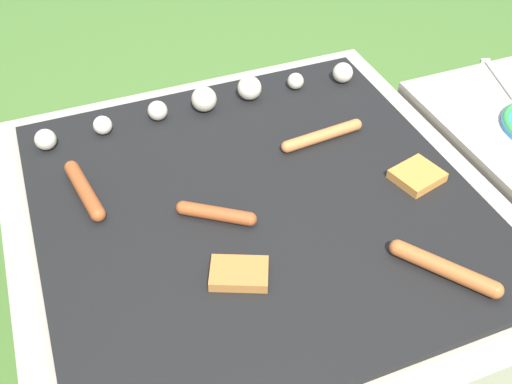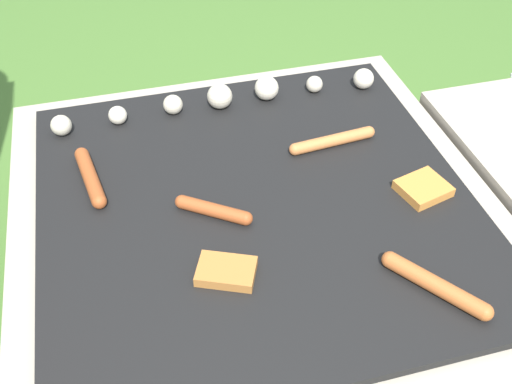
{
  "view_description": "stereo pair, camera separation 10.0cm",
  "coord_description": "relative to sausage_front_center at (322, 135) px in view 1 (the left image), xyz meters",
  "views": [
    {
      "loc": [
        -0.32,
        -0.8,
        1.23
      ],
      "look_at": [
        0.0,
        0.0,
        0.43
      ],
      "focal_mm": 42.0,
      "sensor_mm": 36.0,
      "label": 1
    },
    {
      "loc": [
        -0.22,
        -0.84,
        1.23
      ],
      "look_at": [
        0.0,
        0.0,
        0.43
      ],
      "focal_mm": 42.0,
      "sensor_mm": 36.0,
      "label": 2
    }
  ],
  "objects": [
    {
      "name": "mushroom_row",
      "position": [
        -0.19,
        0.21,
        0.01
      ],
      "size": [
        0.77,
        0.07,
        0.06
      ],
      "color": "beige",
      "rests_on": "grill"
    },
    {
      "name": "grill",
      "position": [
        -0.21,
        -0.12,
        -0.22
      ],
      "size": [
        0.97,
        0.97,
        0.41
      ],
      "color": "#A89E8C",
      "rests_on": "ground_plane"
    },
    {
      "name": "sausage_mid_left",
      "position": [
        0.03,
        -0.42,
        0.0
      ],
      "size": [
        0.13,
        0.17,
        0.03
      ],
      "color": "#B7602D",
      "rests_on": "grill"
    },
    {
      "name": "fork_utensil",
      "position": [
        0.53,
        0.07,
        -0.01
      ],
      "size": [
        0.07,
        0.18,
        0.01
      ],
      "color": "silver",
      "rests_on": "side_ledge"
    },
    {
      "name": "bread_slice_right",
      "position": [
        0.12,
        -0.19,
        -0.0
      ],
      "size": [
        0.11,
        0.1,
        0.02
      ],
      "color": "#D18438",
      "rests_on": "grill"
    },
    {
      "name": "bread_slice_left",
      "position": [
        -0.31,
        -0.3,
        -0.0
      ],
      "size": [
        0.12,
        0.1,
        0.02
      ],
      "color": "#B27033",
      "rests_on": "grill"
    },
    {
      "name": "sausage_back_center",
      "position": [
        -0.3,
        -0.15,
        0.0
      ],
      "size": [
        0.14,
        0.1,
        0.03
      ],
      "color": "#A34C23",
      "rests_on": "grill"
    },
    {
      "name": "ground_plane",
      "position": [
        -0.21,
        -0.12,
        -0.42
      ],
      "size": [
        14.0,
        14.0,
        0.0
      ],
      "primitive_type": "plane",
      "color": "#47702D"
    },
    {
      "name": "sausage_back_left",
      "position": [
        -0.52,
        0.01,
        0.0
      ],
      "size": [
        0.06,
        0.19,
        0.03
      ],
      "color": "#A34C23",
      "rests_on": "grill"
    },
    {
      "name": "sausage_front_center",
      "position": [
        0.0,
        0.0,
        0.0
      ],
      "size": [
        0.2,
        0.04,
        0.03
      ],
      "color": "#C6753D",
      "rests_on": "grill"
    }
  ]
}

